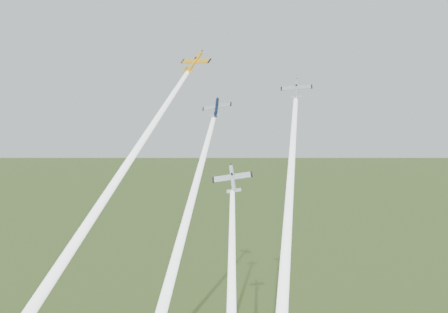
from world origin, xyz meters
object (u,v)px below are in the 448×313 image
at_px(plane_yellow, 194,62).
at_px(plane_navy, 217,108).
at_px(plane_silver_right, 296,89).
at_px(plane_silver_low, 233,179).

xyz_separation_m(plane_yellow, plane_navy, (6.82, -3.27, -10.09)).
height_order(plane_navy, plane_silver_right, plane_silver_right).
relative_size(plane_yellow, plane_silver_low, 1.00).
bearing_deg(plane_silver_right, plane_navy, -169.84).
bearing_deg(plane_navy, plane_yellow, 148.05).
distance_m(plane_silver_right, plane_silver_low, 24.55).
distance_m(plane_yellow, plane_silver_right, 23.79).
xyz_separation_m(plane_navy, plane_silver_right, (15.96, 6.48, 4.05)).
bearing_deg(plane_silver_right, plane_yellow, 176.08).
height_order(plane_yellow, plane_silver_low, plane_yellow).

